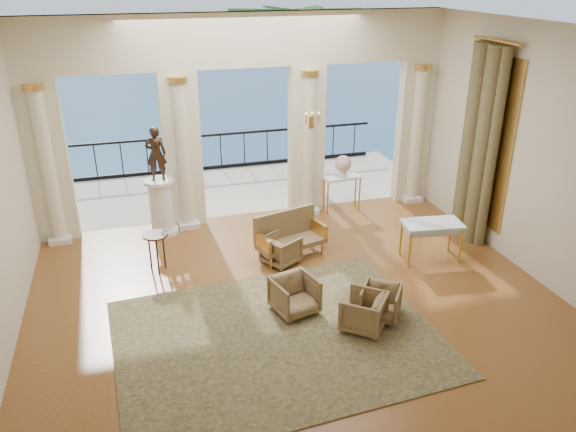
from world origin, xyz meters
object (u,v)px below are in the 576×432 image
object	(u,v)px
armchair_c	(363,310)
settee	(289,235)
armchair_b	(381,301)
game_table	(432,226)
statue	(156,154)
armchair_a	(295,294)
armchair_d	(281,248)
pedestal	(161,208)
console_table	(342,183)
side_table	(156,240)

from	to	relation	value
armchair_c	settee	xyz separation A→B (m)	(-0.43, 2.73, 0.12)
armchair_b	armchair_c	distance (m)	0.45
game_table	statue	distance (m)	5.77
armchair_a	armchair_d	bearing A→B (deg)	67.26
armchair_b	pedestal	xyz separation A→B (m)	(-3.16, 4.31, 0.28)
game_table	armchair_a	bearing A→B (deg)	-153.38
statue	console_table	bearing A→B (deg)	-173.92
statue	armchair_a	bearing A→B (deg)	121.65
game_table	console_table	size ratio (longest dim) A/B	1.31
armchair_d	side_table	bearing A→B (deg)	50.53
armchair_b	statue	distance (m)	5.55
armchair_d	settee	distance (m)	0.39
armchair_c	pedestal	world-z (taller)	pedestal
armchair_b	armchair_d	bearing A→B (deg)	151.39
settee	game_table	xyz separation A→B (m)	(2.64, -0.92, 0.24)
settee	console_table	size ratio (longest dim) A/B	1.61
armchair_b	pedestal	size ratio (longest dim) A/B	0.51
side_table	settee	bearing A→B (deg)	-1.84
statue	side_table	xyz separation A→B (m)	(-0.23, -1.70, -1.13)
armchair_b	pedestal	bearing A→B (deg)	162.42
armchair_b	settee	bearing A→B (deg)	144.29
armchair_c	console_table	bearing A→B (deg)	-157.44
armchair_a	armchair_b	size ratio (longest dim) A/B	1.12
armchair_c	side_table	world-z (taller)	side_table
armchair_c	game_table	bearing A→B (deg)	169.15
armchair_a	game_table	size ratio (longest dim) A/B	0.57
pedestal	settee	bearing A→B (deg)	-37.35
armchair_d	console_table	bearing A→B (deg)	-75.28
settee	statue	size ratio (longest dim) A/B	1.30
pedestal	console_table	bearing A→B (deg)	0.69
armchair_b	game_table	bearing A→B (deg)	77.81
armchair_d	side_table	size ratio (longest dim) A/B	0.82
armchair_d	pedestal	bearing A→B (deg)	14.86
armchair_d	statue	bearing A→B (deg)	14.86
armchair_c	armchair_d	bearing A→B (deg)	-125.12
console_table	side_table	distance (m)	4.74
pedestal	armchair_d	bearing A→B (deg)	-44.40
armchair_b	settee	distance (m)	2.67
settee	armchair_d	bearing A→B (deg)	-145.69
statue	console_table	xyz separation A→B (m)	(4.18, 0.05, -1.09)
armchair_c	side_table	xyz separation A→B (m)	(-3.00, 2.82, 0.33)
settee	statue	distance (m)	3.23
armchair_b	armchair_a	bearing A→B (deg)	-166.55
settee	side_table	distance (m)	2.58
armchair_a	settee	size ratio (longest dim) A/B	0.47
armchair_c	armchair_a	bearing A→B (deg)	-89.80
game_table	side_table	xyz separation A→B (m)	(-5.21, 1.00, -0.04)
armchair_a	armchair_d	size ratio (longest dim) A/B	1.09
armchair_a	statue	xyz separation A→B (m)	(-1.86, 3.77, 1.45)
armchair_b	console_table	xyz separation A→B (m)	(1.01, 4.36, 0.39)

